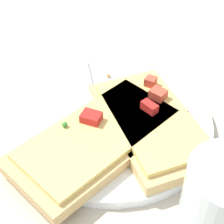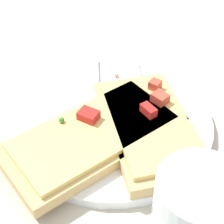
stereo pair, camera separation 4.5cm
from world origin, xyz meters
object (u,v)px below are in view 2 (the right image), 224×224
Objects in this scene: plate at (112,122)px; fork at (95,105)px; pizza_slice_main at (90,134)px; knife at (139,90)px; pizza_slice_corner at (150,124)px.

fork reaches higher than plate.
plate is 0.05m from pizza_slice_main.
plate is 1.08× the size of pizza_slice_main.
pizza_slice_main is (0.04, -0.00, 0.02)m from plate.
pizza_slice_corner is (0.06, 0.04, 0.01)m from knife.
fork is 0.06m from knife.
knife is 0.75× the size of pizza_slice_main.
pizza_slice_main is 0.07m from pizza_slice_corner.
pizza_slice_corner is (0.01, 0.08, 0.01)m from fork.
plate is 1.26× the size of pizza_slice_corner.
pizza_slice_corner is at bearing 93.41° from plate.
pizza_slice_corner reaches higher than plate.
fork is at bearing -129.71° from pizza_slice_main.
fork is 1.08× the size of knife.
pizza_slice_main is at bearing 90.77° from pizza_slice_corner.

